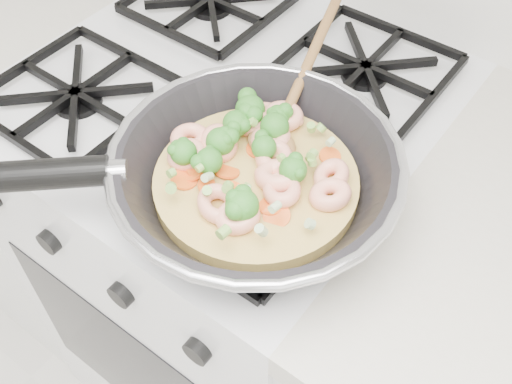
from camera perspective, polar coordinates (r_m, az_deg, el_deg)
The scene contains 2 objects.
stove at distance 1.23m, azimuth -2.22°, elevation -6.19°, with size 0.60×0.60×0.92m.
skillet at distance 0.70m, azimuth -0.42°, elevation 1.95°, with size 0.44×0.56×0.10m.
Camera 1 is at (0.45, 1.18, 1.48)m, focal length 41.99 mm.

